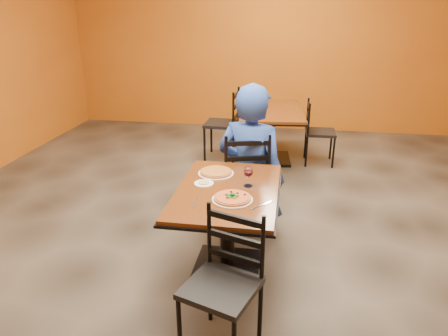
% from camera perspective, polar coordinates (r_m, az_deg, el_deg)
% --- Properties ---
extents(floor, '(7.00, 8.00, 0.01)m').
position_cam_1_polar(floor, '(4.09, 1.55, -9.65)').
color(floor, black).
rests_on(floor, ground).
extents(wall_back, '(7.00, 0.01, 3.00)m').
position_cam_1_polar(wall_back, '(7.51, 6.06, 16.68)').
color(wall_back, '#AE5B13').
rests_on(wall_back, ground).
extents(table_main, '(0.83, 1.23, 0.75)m').
position_cam_1_polar(table_main, '(3.39, 0.47, -5.91)').
color(table_main, '#642B0F').
rests_on(table_main, floor).
extents(table_second, '(1.02, 1.41, 0.75)m').
position_cam_1_polar(table_second, '(5.95, 6.42, 6.20)').
color(table_second, '#642B0F').
rests_on(table_second, floor).
extents(chair_main_near, '(0.54, 0.54, 0.94)m').
position_cam_1_polar(chair_main_near, '(2.69, -0.45, -16.28)').
color(chair_main_near, black).
rests_on(chair_main_near, floor).
extents(chair_main_far, '(0.56, 0.56, 1.00)m').
position_cam_1_polar(chair_main_far, '(4.19, 2.73, -1.24)').
color(chair_main_far, black).
rests_on(chair_main_far, floor).
extents(chair_second_left, '(0.48, 0.48, 1.02)m').
position_cam_1_polar(chair_second_left, '(6.04, -0.32, 6.07)').
color(chair_second_left, black).
rests_on(chair_second_left, floor).
extents(chair_second_right, '(0.42, 0.42, 0.90)m').
position_cam_1_polar(chair_second_right, '(5.99, 13.13, 4.76)').
color(chair_second_right, black).
rests_on(chair_second_right, floor).
extents(diner, '(0.79, 0.62, 1.46)m').
position_cam_1_polar(diner, '(4.06, 3.75, 1.50)').
color(diner, '#1B4199').
rests_on(diner, floor).
extents(plate_main, '(0.31, 0.31, 0.01)m').
position_cam_1_polar(plate_main, '(3.12, 1.17, -4.36)').
color(plate_main, white).
rests_on(plate_main, table_main).
extents(pizza_main, '(0.28, 0.28, 0.02)m').
position_cam_1_polar(pizza_main, '(3.12, 1.17, -4.10)').
color(pizza_main, maroon).
rests_on(pizza_main, plate_main).
extents(plate_far, '(0.31, 0.31, 0.01)m').
position_cam_1_polar(plate_far, '(3.60, -1.12, -0.75)').
color(plate_far, white).
rests_on(plate_far, table_main).
extents(pizza_far, '(0.28, 0.28, 0.02)m').
position_cam_1_polar(pizza_far, '(3.59, -1.12, -0.51)').
color(pizza_far, gold).
rests_on(pizza_far, plate_far).
extents(side_plate, '(0.16, 0.16, 0.01)m').
position_cam_1_polar(side_plate, '(3.40, -2.78, -2.15)').
color(side_plate, white).
rests_on(side_plate, table_main).
extents(dip, '(0.09, 0.09, 0.01)m').
position_cam_1_polar(dip, '(3.39, -2.78, -2.01)').
color(dip, tan).
rests_on(dip, side_plate).
extents(wine_glass, '(0.08, 0.08, 0.18)m').
position_cam_1_polar(wine_glass, '(3.33, 3.36, -1.08)').
color(wine_glass, white).
rests_on(wine_glass, table_main).
extents(fork, '(0.02, 0.19, 0.00)m').
position_cam_1_polar(fork, '(3.09, -3.96, -4.72)').
color(fork, silver).
rests_on(fork, table_main).
extents(knife, '(0.15, 0.17, 0.00)m').
position_cam_1_polar(knife, '(3.05, 5.22, -5.14)').
color(knife, silver).
rests_on(knife, table_main).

